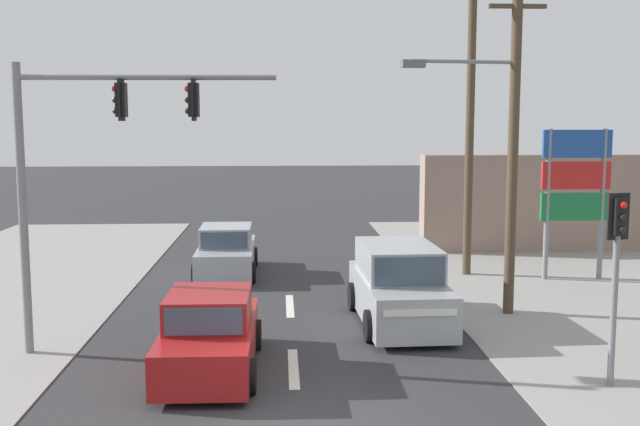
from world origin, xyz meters
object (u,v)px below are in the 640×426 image
traffic_signal_mast (84,155)px  pedestal_signal_right_kerb (617,256)px  utility_pole_midground_right (508,127)px  sedan_oncoming_near (226,252)px  shopping_plaza_sign (576,182)px  sedan_receding_far (210,335)px  utility_pole_background_right (470,104)px  suv_kerbside_parked (399,287)px

traffic_signal_mast → pedestal_signal_right_kerb: (9.99, -2.53, -1.73)m
utility_pole_midground_right → sedan_oncoming_near: 9.85m
shopping_plaza_sign → sedan_receding_far: 13.19m
utility_pole_background_right → pedestal_signal_right_kerb: utility_pole_background_right is taller
suv_kerbside_parked → shopping_plaza_sign: bearing=37.6°
utility_pole_background_right → suv_kerbside_parked: size_ratio=2.22×
pedestal_signal_right_kerb → sedan_receding_far: pedestal_signal_right_kerb is taller
traffic_signal_mast → shopping_plaza_sign: (12.90, 6.67, -1.16)m
utility_pole_background_right → sedan_receding_far: utility_pole_background_right is taller
pedestal_signal_right_kerb → sedan_oncoming_near: 13.16m
sedan_receding_far → sedan_oncoming_near: bearing=92.0°
traffic_signal_mast → shopping_plaza_sign: 14.57m
utility_pole_midground_right → utility_pole_background_right: utility_pole_background_right is taller
utility_pole_midground_right → traffic_signal_mast: 9.93m
suv_kerbside_parked → sedan_receding_far: 5.28m
utility_pole_midground_right → utility_pole_background_right: size_ratio=0.85×
traffic_signal_mast → suv_kerbside_parked: bearing=16.1°
utility_pole_background_right → suv_kerbside_parked: 7.76m
traffic_signal_mast → sedan_receding_far: size_ratio=1.41×
utility_pole_midground_right → shopping_plaza_sign: utility_pole_midground_right is taller
pedestal_signal_right_kerb → shopping_plaza_sign: shopping_plaza_sign is taller
pedestal_signal_right_kerb → utility_pole_background_right: bearing=90.8°
traffic_signal_mast → sedan_receding_far: (2.58, -1.23, -3.44)m
utility_pole_background_right → traffic_signal_mast: size_ratio=1.70×
shopping_plaza_sign → sedan_oncoming_near: (-10.64, 1.33, -2.28)m
utility_pole_background_right → pedestal_signal_right_kerb: (0.15, -10.05, -2.93)m
pedestal_signal_right_kerb → suv_kerbside_parked: bearing=125.5°
utility_pole_midground_right → utility_pole_background_right: 4.89m
sedan_oncoming_near → traffic_signal_mast: bearing=-105.8°
sedan_receding_far → utility_pole_midground_right: bearing=29.3°
traffic_signal_mast → sedan_oncoming_near: traffic_signal_mast is taller
traffic_signal_mast → suv_kerbside_parked: 7.78m
suv_kerbside_parked → sedan_receding_far: size_ratio=1.08×
traffic_signal_mast → shopping_plaza_sign: size_ratio=1.30×
utility_pole_background_right → sedan_receding_far: size_ratio=2.40×
utility_pole_midground_right → suv_kerbside_parked: bearing=-165.2°
sedan_receding_far → pedestal_signal_right_kerb: bearing=-9.9°
utility_pole_midground_right → sedan_oncoming_near: (-7.28, 5.31, -3.98)m
pedestal_signal_right_kerb → sedan_receding_far: size_ratio=0.84×
pedestal_signal_right_kerb → sedan_oncoming_near: (-7.73, 10.52, -1.71)m
sedan_receding_far → shopping_plaza_sign: bearing=37.4°
suv_kerbside_parked → sedan_receding_far: suv_kerbside_parked is taller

